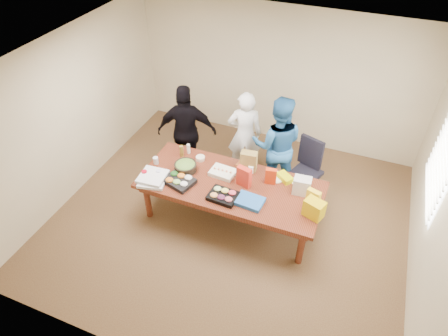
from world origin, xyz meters
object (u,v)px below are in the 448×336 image
at_px(person_center, 245,134).
at_px(sheet_cake, 223,172).
at_px(salad_bowl, 185,167).
at_px(conference_table, 230,201).
at_px(office_chair, 306,172).
at_px(person_right, 277,145).

bearing_deg(person_center, sheet_cake, 70.40).
distance_m(sheet_cake, salad_bowl, 0.60).
bearing_deg(conference_table, person_center, 99.70).
distance_m(office_chair, sheet_cake, 1.47).
height_order(office_chair, person_center, person_center).
height_order(conference_table, office_chair, office_chair).
bearing_deg(sheet_cake, conference_table, -34.65).
height_order(conference_table, sheet_cake, sheet_cake).
bearing_deg(conference_table, sheet_cake, 140.55).
xyz_separation_m(sheet_cake, salad_bowl, (-0.59, -0.12, 0.02)).
bearing_deg(conference_table, office_chair, 45.75).
relative_size(conference_table, salad_bowl, 7.85).
xyz_separation_m(person_center, person_right, (0.63, -0.17, 0.06)).
bearing_deg(conference_table, person_right, 67.93).
xyz_separation_m(conference_table, person_right, (0.42, 1.04, 0.51)).
height_order(person_center, sheet_cake, person_center).
bearing_deg(office_chair, conference_table, -114.55).
relative_size(person_center, salad_bowl, 4.61).
bearing_deg(person_right, conference_table, 54.04).
xyz_separation_m(person_right, sheet_cake, (-0.62, -0.88, -0.10)).
bearing_deg(office_chair, salad_bowl, -131.64).
height_order(person_right, sheet_cake, person_right).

